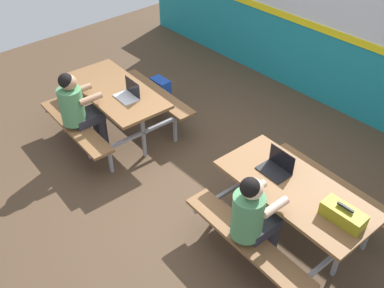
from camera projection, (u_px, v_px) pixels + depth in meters
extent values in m
cube|color=#4C3826|center=(192.00, 179.00, 5.43)|extent=(10.00, 10.00, 0.02)
cube|color=teal|center=(327.00, 69.00, 6.52)|extent=(8.00, 0.12, 1.10)
cube|color=yellow|center=(332.00, 33.00, 6.11)|extent=(8.00, 0.03, 0.10)
cube|color=brown|center=(115.00, 91.00, 5.70)|extent=(1.64, 0.83, 0.04)
cube|color=brown|center=(75.00, 126.00, 5.57)|extent=(1.54, 0.36, 0.04)
cube|color=brown|center=(156.00, 93.00, 6.19)|extent=(1.54, 0.36, 0.04)
cube|color=gray|center=(96.00, 95.00, 6.31)|extent=(0.04, 0.04, 0.70)
cube|color=gray|center=(96.00, 93.00, 6.28)|extent=(0.12, 1.55, 0.04)
cube|color=gray|center=(66.00, 115.00, 6.15)|extent=(0.04, 0.04, 0.41)
cube|color=gray|center=(126.00, 92.00, 6.65)|extent=(0.04, 0.04, 0.41)
cube|color=gray|center=(143.00, 135.00, 5.55)|extent=(0.04, 0.04, 0.70)
cube|color=gray|center=(143.00, 132.00, 5.52)|extent=(0.12, 1.55, 0.04)
cube|color=gray|center=(110.00, 160.00, 5.39)|extent=(0.04, 0.04, 0.41)
cube|color=gray|center=(175.00, 129.00, 5.89)|extent=(0.04, 0.04, 0.41)
cube|color=brown|center=(295.00, 189.00, 4.25)|extent=(1.64, 0.83, 0.04)
cube|color=brown|center=(247.00, 240.00, 4.12)|extent=(1.54, 0.36, 0.04)
cube|color=brown|center=(329.00, 182.00, 4.74)|extent=(1.54, 0.36, 0.04)
cube|color=gray|center=(247.00, 182.00, 4.86)|extent=(0.04, 0.04, 0.70)
cube|color=gray|center=(248.00, 180.00, 4.84)|extent=(0.12, 1.55, 0.04)
cube|color=gray|center=(213.00, 212.00, 4.70)|extent=(0.04, 0.04, 0.41)
cube|color=gray|center=(277.00, 173.00, 5.20)|extent=(0.04, 0.04, 0.41)
cube|color=gray|center=(340.00, 252.00, 4.10)|extent=(0.04, 0.04, 0.70)
cube|color=gray|center=(341.00, 250.00, 4.08)|extent=(0.12, 1.55, 0.04)
cube|color=gray|center=(367.00, 236.00, 4.44)|extent=(0.04, 0.04, 0.41)
cylinder|color=#2D2D38|center=(97.00, 127.00, 5.89)|extent=(0.11, 0.11, 0.45)
cylinder|color=#2D2D38|center=(104.00, 133.00, 5.78)|extent=(0.11, 0.11, 0.45)
cube|color=#2D2D38|center=(87.00, 117.00, 5.59)|extent=(0.32, 0.40, 0.12)
cylinder|color=#4C8C59|center=(72.00, 106.00, 5.35)|extent=(0.30, 0.30, 0.48)
cylinder|color=#A57A5B|center=(80.00, 90.00, 5.48)|extent=(0.10, 0.30, 0.08)
cylinder|color=#A57A5B|center=(90.00, 99.00, 5.31)|extent=(0.10, 0.30, 0.08)
sphere|color=#A57A5B|center=(69.00, 82.00, 5.16)|extent=(0.20, 0.20, 0.20)
sphere|color=black|center=(66.00, 81.00, 5.12)|extent=(0.18, 0.18, 0.18)
cylinder|color=#2D2D38|center=(260.00, 230.00, 4.48)|extent=(0.11, 0.11, 0.45)
cylinder|color=#2D2D38|center=(272.00, 241.00, 4.37)|extent=(0.11, 0.11, 0.45)
cube|color=#2D2D38|center=(258.00, 224.00, 4.17)|extent=(0.32, 0.40, 0.12)
cylinder|color=#4C8C59|center=(248.00, 216.00, 3.94)|extent=(0.30, 0.30, 0.48)
cylinder|color=beige|center=(253.00, 190.00, 4.06)|extent=(0.10, 0.30, 0.08)
cylinder|color=beige|center=(275.00, 207.00, 3.89)|extent=(0.10, 0.30, 0.08)
sphere|color=beige|center=(252.00, 189.00, 3.74)|extent=(0.20, 0.20, 0.20)
sphere|color=black|center=(250.00, 187.00, 3.70)|extent=(0.18, 0.18, 0.18)
cube|color=silver|center=(126.00, 98.00, 5.51)|extent=(0.33, 0.24, 0.01)
cube|color=black|center=(133.00, 87.00, 5.49)|extent=(0.32, 0.03, 0.21)
cube|color=black|center=(273.00, 171.00, 4.41)|extent=(0.33, 0.24, 0.01)
cube|color=black|center=(282.00, 159.00, 4.39)|extent=(0.32, 0.03, 0.21)
cube|color=olive|center=(343.00, 215.00, 3.86)|extent=(0.40, 0.18, 0.14)
cube|color=black|center=(346.00, 207.00, 3.81)|extent=(0.16, 0.02, 0.02)
cube|color=#1E47B2|center=(161.00, 92.00, 6.61)|extent=(0.30, 0.18, 0.44)
cube|color=#1E47B2|center=(167.00, 93.00, 6.71)|extent=(0.21, 0.04, 0.19)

